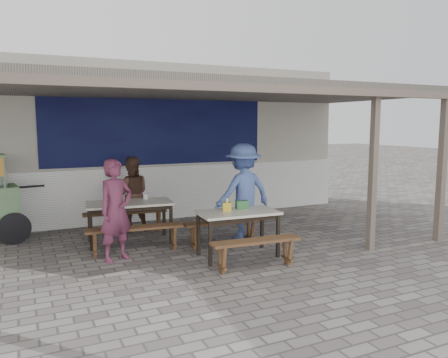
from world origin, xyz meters
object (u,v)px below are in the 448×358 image
table_left (129,206)px  patron_wall_side (131,194)px  donation_box (242,205)px  table_right (238,216)px  tissue_box (227,206)px  bench_left_wall (125,217)px  bench_right_wall (223,227)px  condiment_jar (146,196)px  bench_right_street (256,247)px  condiment_bowl (115,202)px  patron_street_side (116,210)px  bench_left_street (135,233)px  patron_right_table (243,192)px

table_left → patron_wall_side: (0.25, 0.88, 0.08)m
table_left → donation_box: bearing=-35.9°
table_right → tissue_box: tissue_box is taller
bench_left_wall → donation_box: (1.49, -2.08, 0.48)m
bench_right_wall → condiment_jar: condiment_jar is taller
bench_right_street → donation_box: bearing=80.0°
table_left → bench_right_wall: (1.45, -0.90, -0.34)m
donation_box → condiment_bowl: bearing=141.9°
bench_right_street → tissue_box: size_ratio=10.21×
tissue_box → table_left: bearing=131.4°
bench_right_street → tissue_box: 0.94m
bench_right_wall → patron_street_side: bearing=-175.3°
bench_right_street → bench_right_wall: size_ratio=1.00×
table_left → condiment_jar: bearing=34.8°
table_left → condiment_jar: 0.43m
bench_right_wall → table_right: bearing=-90.0°
bench_left_wall → bench_right_street: size_ratio=1.16×
tissue_box → bench_right_street: bearing=-83.5°
bench_left_wall → condiment_bowl: condiment_bowl is taller
table_left → condiment_bowl: condiment_bowl is taller
bench_right_wall → bench_left_wall: bearing=134.7°
donation_box → table_right: bearing=-133.4°
bench_left_street → patron_right_table: patron_right_table is taller
table_right → bench_left_street: bearing=152.6°
bench_right_wall → condiment_bowl: (-1.70, 0.92, 0.44)m
condiment_jar → bench_right_street: bearing=-67.7°
condiment_jar → patron_wall_side: bearing=98.8°
bench_left_street → table_right: table_right is taller
table_left → bench_left_street: bearing=-90.0°
bench_left_wall → bench_right_wall: same height
bench_left_street → table_right: bearing=-25.2°
patron_right_table → bench_left_street: bearing=-6.3°
table_left → condiment_bowl: size_ratio=7.35×
patron_right_table → tissue_box: size_ratio=13.12×
tissue_box → condiment_jar: bearing=119.1°
bench_left_street → table_right: 1.75m
bench_right_wall → condiment_jar: (-1.09, 1.09, 0.46)m
tissue_box → condiment_bowl: (-1.52, 1.46, -0.04)m
bench_left_street → tissue_box: bearing=-23.6°
tissue_box → donation_box: (0.30, 0.04, -0.00)m
donation_box → condiment_bowl: size_ratio=0.95×
patron_street_side → condiment_jar: bearing=31.1°
bench_right_street → patron_wall_side: bearing=113.2°
table_left → bench_right_street: bearing=-52.9°
bench_left_wall → patron_right_table: size_ratio=0.90×
patron_wall_side → patron_right_table: bearing=149.7°
bench_left_wall → patron_wall_side: 0.49m
patron_wall_side → donation_box: patron_wall_side is taller
patron_street_side → donation_box: 2.04m
table_right → condiment_jar: (-1.05, 1.77, 0.13)m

